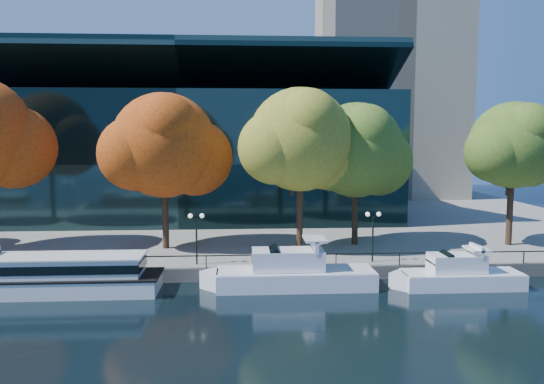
{
  "coord_description": "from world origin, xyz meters",
  "views": [
    {
      "loc": [
        2.62,
        -36.56,
        11.06
      ],
      "look_at": [
        5.32,
        8.0,
        6.3
      ],
      "focal_mm": 35.0,
      "sensor_mm": 36.0,
      "label": 1
    }
  ],
  "objects": [
    {
      "name": "lamp_1",
      "position": [
        -0.81,
        4.5,
        3.98
      ],
      "size": [
        1.26,
        0.36,
        4.03
      ],
      "color": "black",
      "rests_on": "promenade"
    },
    {
      "name": "tour_boat",
      "position": [
        -11.35,
        0.64,
        1.39
      ],
      "size": [
        17.21,
        3.84,
        3.27
      ],
      "color": "silver",
      "rests_on": "ground"
    },
    {
      "name": "ground",
      "position": [
        0.0,
        0.0,
        0.0
      ],
      "size": [
        160.0,
        160.0,
        0.0
      ],
      "primitive_type": "plane",
      "color": "black",
      "rests_on": "ground"
    },
    {
      "name": "office_tower",
      "position": [
        28.0,
        55.0,
        33.02
      ],
      "size": [
        22.5,
        22.5,
        65.9
      ],
      "color": "tan",
      "rests_on": "ground"
    },
    {
      "name": "lamp_2",
      "position": [
        13.17,
        4.5,
        3.98
      ],
      "size": [
        1.26,
        0.36,
        4.03
      ],
      "color": "black",
      "rests_on": "promenade"
    },
    {
      "name": "tree_4",
      "position": [
        13.41,
        11.33,
        9.56
      ],
      "size": [
        10.83,
        8.88,
        13.08
      ],
      "color": "black",
      "rests_on": "promenade"
    },
    {
      "name": "tree_5",
      "position": [
        27.58,
        10.24,
        10.03
      ],
      "size": [
        9.85,
        8.08,
        13.14
      ],
      "color": "black",
      "rests_on": "promenade"
    },
    {
      "name": "railing",
      "position": [
        0.0,
        3.25,
        1.94
      ],
      "size": [
        88.2,
        0.08,
        0.99
      ],
      "color": "black",
      "rests_on": "promenade"
    },
    {
      "name": "cruiser_far",
      "position": [
        18.31,
        0.24,
        1.0
      ],
      "size": [
        9.69,
        2.69,
        3.17
      ],
      "color": "white",
      "rests_on": "ground"
    },
    {
      "name": "cruiser_near",
      "position": [
        6.12,
        0.97,
        1.15
      ],
      "size": [
        12.73,
        3.28,
        3.69
      ],
      "color": "white",
      "rests_on": "ground"
    },
    {
      "name": "tree_3",
      "position": [
        8.0,
        8.98,
        10.53
      ],
      "size": [
        11.2,
        9.18,
        14.2
      ],
      "color": "black",
      "rests_on": "promenade"
    },
    {
      "name": "tree_2",
      "position": [
        -3.87,
        10.68,
        10.02
      ],
      "size": [
        11.58,
        9.5,
        13.85
      ],
      "color": "black",
      "rests_on": "promenade"
    },
    {
      "name": "convention_building",
      "position": [
        -4.0,
        31.79,
        8.51
      ],
      "size": [
        50.0,
        24.57,
        21.43
      ],
      "color": "black",
      "rests_on": "ground"
    },
    {
      "name": "promenade",
      "position": [
        0.0,
        36.38,
        0.5
      ],
      "size": [
        90.0,
        67.08,
        1.0
      ],
      "color": "slate",
      "rests_on": "ground"
    }
  ]
}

